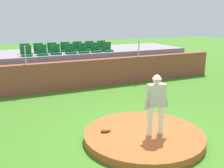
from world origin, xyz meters
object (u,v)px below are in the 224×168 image
(stadium_chair_9, at_px, (52,49))
(stadium_chair_10, at_px, (65,49))
(baseball, at_px, (141,144))
(stadium_chair_6, at_px, (107,48))
(stadium_chair_0, at_px, (27,53))
(stadium_chair_11, at_px, (78,48))
(stadium_chair_3, at_px, (71,50))
(stadium_chair_4, at_px, (83,50))
(stadium_chair_1, at_px, (42,52))
(stadium_chair_13, at_px, (102,47))
(stadium_chair_12, at_px, (90,47))
(stadium_chair_8, at_px, (39,50))
(stadium_chair_5, at_px, (96,49))
(pitcher, at_px, (156,100))
(fielding_glove, at_px, (106,130))
(stadium_chair_2, at_px, (56,51))
(stadium_chair_7, at_px, (25,51))

(stadium_chair_9, xyz_separation_m, stadium_chair_10, (0.71, 0.03, 0.00))
(baseball, relative_size, stadium_chair_6, 0.15)
(stadium_chair_0, bearing_deg, stadium_chair_11, -161.72)
(stadium_chair_3, distance_m, stadium_chair_4, 0.68)
(stadium_chair_1, relative_size, stadium_chair_13, 1.00)
(stadium_chair_10, xyz_separation_m, stadium_chair_11, (0.69, 0.01, 0.00))
(baseball, relative_size, stadium_chair_12, 0.15)
(stadium_chair_8, distance_m, stadium_chair_10, 1.42)
(stadium_chair_0, relative_size, stadium_chair_4, 1.00)
(stadium_chair_5, bearing_deg, stadium_chair_12, -87.64)
(pitcher, bearing_deg, stadium_chair_6, 81.91)
(baseball, bearing_deg, stadium_chair_4, 81.58)
(stadium_chair_3, bearing_deg, stadium_chair_9, -51.64)
(fielding_glove, bearing_deg, stadium_chair_9, -92.68)
(pitcher, bearing_deg, stadium_chair_11, 92.52)
(stadium_chair_2, height_order, stadium_chair_12, same)
(stadium_chair_11, bearing_deg, stadium_chair_0, 18.28)
(pitcher, relative_size, stadium_chair_4, 3.39)
(baseball, distance_m, stadium_chair_9, 8.94)
(stadium_chair_0, height_order, stadium_chair_4, same)
(stadium_chair_8, bearing_deg, stadium_chair_12, -179.89)
(stadium_chair_7, bearing_deg, stadium_chair_11, -179.99)
(stadium_chair_8, bearing_deg, pitcher, 100.99)
(baseball, relative_size, stadium_chair_2, 0.15)
(stadium_chair_0, height_order, stadium_chair_13, same)
(stadium_chair_11, bearing_deg, baseball, 82.52)
(baseball, xyz_separation_m, stadium_chair_7, (-1.61, 8.86, 1.43))
(stadium_chair_6, bearing_deg, stadium_chair_12, -52.56)
(stadium_chair_3, distance_m, stadium_chair_9, 1.17)
(baseball, height_order, stadium_chair_6, stadium_chair_6)
(baseball, bearing_deg, stadium_chair_3, 86.45)
(stadium_chair_6, bearing_deg, stadium_chair_10, -24.19)
(stadium_chair_4, distance_m, stadium_chair_9, 1.68)
(stadium_chair_7, bearing_deg, fielding_glove, 98.32)
(stadium_chair_13, bearing_deg, baseball, 73.65)
(stadium_chair_3, relative_size, stadium_chair_11, 1.00)
(stadium_chair_1, xyz_separation_m, stadium_chair_9, (0.70, 0.89, 0.00))
(stadium_chair_7, xyz_separation_m, stadium_chair_12, (3.47, -0.04, 0.00))
(baseball, xyz_separation_m, stadium_chair_12, (1.85, 8.82, 1.43))
(stadium_chair_4, bearing_deg, pitcher, 86.25)
(stadium_chair_2, xyz_separation_m, stadium_chair_12, (2.12, 0.87, 0.00))
(stadium_chair_5, xyz_separation_m, stadium_chair_13, (0.71, 0.89, 0.00))
(stadium_chair_8, distance_m, stadium_chair_9, 0.71)
(stadium_chair_7, distance_m, stadium_chair_12, 3.47)
(stadium_chair_7, bearing_deg, stadium_chair_13, 179.70)
(stadium_chair_5, relative_size, stadium_chair_10, 1.00)
(stadium_chair_12, bearing_deg, stadium_chair_10, -1.43)
(stadium_chair_0, height_order, stadium_chair_3, same)
(baseball, bearing_deg, stadium_chair_7, 100.32)
(baseball, bearing_deg, stadium_chair_8, 96.11)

